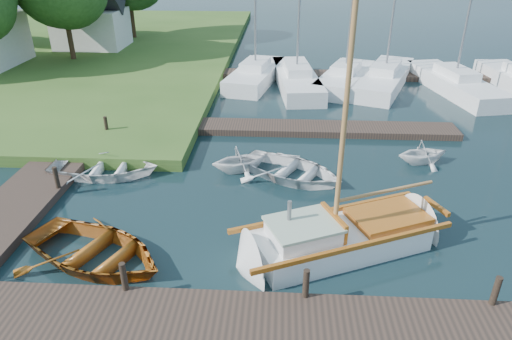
# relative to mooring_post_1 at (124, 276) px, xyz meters

# --- Properties ---
(ground) EXTENTS (160.00, 160.00, 0.00)m
(ground) POSITION_rel_mooring_post_1_xyz_m (3.00, 5.00, -0.70)
(ground) COLOR black
(ground) RESTS_ON ground
(near_dock) EXTENTS (18.00, 2.20, 0.30)m
(near_dock) POSITION_rel_mooring_post_1_xyz_m (3.00, -1.00, -0.55)
(near_dock) COLOR #2E231E
(near_dock) RESTS_ON ground
(left_dock) EXTENTS (2.20, 18.00, 0.30)m
(left_dock) POSITION_rel_mooring_post_1_xyz_m (-5.00, 7.00, -0.55)
(left_dock) COLOR #2E231E
(left_dock) RESTS_ON ground
(far_dock) EXTENTS (14.00, 1.60, 0.30)m
(far_dock) POSITION_rel_mooring_post_1_xyz_m (5.00, 11.50, -0.55)
(far_dock) COLOR #2E231E
(far_dock) RESTS_ON ground
(pontoon) EXTENTS (30.00, 1.60, 0.30)m
(pontoon) POSITION_rel_mooring_post_1_xyz_m (13.00, 21.00, -0.55)
(pontoon) COLOR #2E231E
(pontoon) RESTS_ON ground
(mooring_post_1) EXTENTS (0.16, 0.16, 0.80)m
(mooring_post_1) POSITION_rel_mooring_post_1_xyz_m (0.00, 0.00, 0.00)
(mooring_post_1) COLOR black
(mooring_post_1) RESTS_ON near_dock
(mooring_post_2) EXTENTS (0.16, 0.16, 0.80)m
(mooring_post_2) POSITION_rel_mooring_post_1_xyz_m (4.50, 0.00, 0.00)
(mooring_post_2) COLOR black
(mooring_post_2) RESTS_ON near_dock
(mooring_post_3) EXTENTS (0.16, 0.16, 0.80)m
(mooring_post_3) POSITION_rel_mooring_post_1_xyz_m (9.00, 0.00, 0.00)
(mooring_post_3) COLOR black
(mooring_post_3) RESTS_ON near_dock
(mooring_post_4) EXTENTS (0.16, 0.16, 0.80)m
(mooring_post_4) POSITION_rel_mooring_post_1_xyz_m (-4.00, 5.00, 0.00)
(mooring_post_4) COLOR black
(mooring_post_4) RESTS_ON left_dock
(mooring_post_5) EXTENTS (0.16, 0.16, 0.80)m
(mooring_post_5) POSITION_rel_mooring_post_1_xyz_m (-4.00, 10.00, 0.00)
(mooring_post_5) COLOR black
(mooring_post_5) RESTS_ON left_dock
(sailboat) EXTENTS (7.34, 4.67, 9.83)m
(sailboat) POSITION_rel_mooring_post_1_xyz_m (5.73, 2.44, -0.36)
(sailboat) COLOR white
(sailboat) RESTS_ON ground
(dinghy) EXTENTS (5.34, 4.70, 0.92)m
(dinghy) POSITION_rel_mooring_post_1_xyz_m (-1.34, 1.42, -0.24)
(dinghy) COLOR #88410F
(dinghy) RESTS_ON ground
(tender_a) EXTENTS (4.15, 2.98, 0.85)m
(tender_a) POSITION_rel_mooring_post_1_xyz_m (-2.93, 6.62, -0.27)
(tender_a) COLOR white
(tender_a) RESTS_ON ground
(tender_b) EXTENTS (2.72, 2.56, 1.15)m
(tender_b) POSITION_rel_mooring_post_1_xyz_m (2.24, 7.23, -0.12)
(tender_b) COLOR white
(tender_b) RESTS_ON ground
(tender_c) EXTENTS (5.00, 4.57, 0.85)m
(tender_c) POSITION_rel_mooring_post_1_xyz_m (4.25, 6.78, -0.28)
(tender_c) COLOR white
(tender_c) RESTS_ON ground
(tender_d) EXTENTS (2.47, 2.27, 1.09)m
(tender_d) POSITION_rel_mooring_post_1_xyz_m (9.55, 8.37, -0.15)
(tender_d) COLOR white
(tender_d) RESTS_ON ground
(marina_boat_0) EXTENTS (3.64, 7.36, 10.49)m
(marina_boat_0) POSITION_rel_mooring_post_1_xyz_m (2.14, 19.53, -0.13)
(marina_boat_0) COLOR white
(marina_boat_0) RESTS_ON ground
(marina_boat_1) EXTENTS (3.16, 8.43, 11.14)m
(marina_boat_1) POSITION_rel_mooring_post_1_xyz_m (4.70, 18.71, -0.13)
(marina_boat_1) COLOR white
(marina_boat_1) RESTS_ON ground
(marina_boat_2) EXTENTS (4.52, 7.26, 11.85)m
(marina_boat_2) POSITION_rel_mooring_post_1_xyz_m (7.69, 19.09, -0.11)
(marina_boat_2) COLOR white
(marina_boat_2) RESTS_ON ground
(marina_boat_3) EXTENTS (5.21, 8.79, 11.77)m
(marina_boat_3) POSITION_rel_mooring_post_1_xyz_m (10.12, 19.26, -0.13)
(marina_boat_3) COLOR white
(marina_boat_3) RESTS_ON ground
(marina_boat_4) EXTENTS (3.88, 8.61, 10.16)m
(marina_boat_4) POSITION_rel_mooring_post_1_xyz_m (14.01, 18.31, -0.14)
(marina_boat_4) COLOR white
(marina_boat_4) RESTS_ON ground
(house_c) EXTENTS (5.25, 4.00, 5.28)m
(house_c) POSITION_rel_mooring_post_1_xyz_m (-11.00, 27.00, 1.88)
(house_c) COLOR silver
(house_c) RESTS_ON shore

